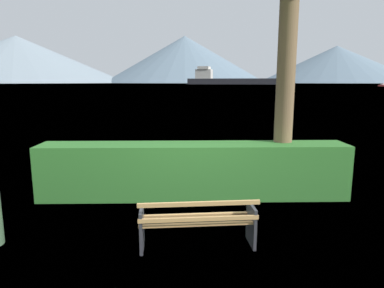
# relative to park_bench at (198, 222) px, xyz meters

# --- Properties ---
(ground_plane) EXTENTS (1400.00, 1400.00, 0.00)m
(ground_plane) POSITION_rel_park_bench_xyz_m (-0.00, 0.06, -0.43)
(ground_plane) COLOR #4C6B33
(water_surface) EXTENTS (620.00, 620.00, 0.00)m
(water_surface) POSITION_rel_park_bench_xyz_m (-0.00, 307.70, -0.43)
(water_surface) COLOR #6B8EA3
(water_surface) RESTS_ON ground_plane
(park_bench) EXTENTS (1.90, 0.69, 0.87)m
(park_bench) POSITION_rel_park_bench_xyz_m (0.00, 0.00, 0.00)
(park_bench) COLOR tan
(park_bench) RESTS_ON ground_plane
(hedge_row) EXTENTS (7.02, 0.89, 1.25)m
(hedge_row) POSITION_rel_park_bench_xyz_m (-0.00, 2.48, 0.19)
(hedge_row) COLOR #2D6B28
(hedge_row) RESTS_ON ground_plane
(cargo_ship_large) EXTENTS (77.50, 31.84, 15.59)m
(cargo_ship_large) POSITION_rel_park_bench_xyz_m (35.10, 297.03, 3.93)
(cargo_ship_large) COLOR #232328
(cargo_ship_large) RESTS_ON water_surface
(fishing_boat_near) EXTENTS (2.58, 6.97, 1.68)m
(fishing_boat_near) POSITION_rel_park_bench_xyz_m (103.68, 172.68, 0.15)
(fishing_boat_near) COLOR #B2332D
(fishing_boat_near) RESTS_ON water_surface
(distant_hills) EXTENTS (816.86, 352.76, 78.67)m
(distant_hills) POSITION_rel_park_bench_xyz_m (-89.64, 573.86, 36.22)
(distant_hills) COLOR gray
(distant_hills) RESTS_ON ground_plane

